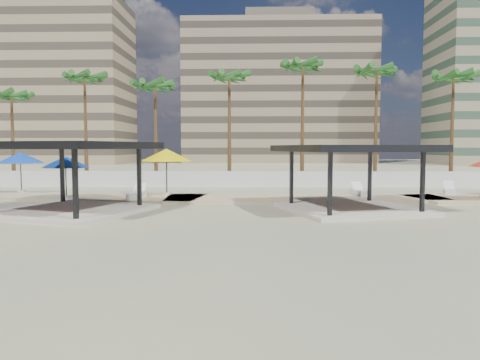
{
  "coord_description": "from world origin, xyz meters",
  "views": [
    {
      "loc": [
        -0.97,
        -20.08,
        3.04
      ],
      "look_at": [
        -1.66,
        3.4,
        1.4
      ],
      "focal_mm": 35.0,
      "sensor_mm": 36.0,
      "label": 1
    }
  ],
  "objects_px": {
    "pavilion_central": "(352,172)",
    "lounger_b": "(449,191)",
    "pavilion_west": "(68,171)",
    "lounger_a": "(137,195)",
    "umbrella_a": "(20,158)",
    "lounger_c": "(360,192)"
  },
  "relations": [
    {
      "from": "umbrella_a",
      "to": "lounger_c",
      "type": "distance_m",
      "value": 21.37
    },
    {
      "from": "lounger_c",
      "to": "lounger_a",
      "type": "bearing_deg",
      "value": 92.64
    },
    {
      "from": "pavilion_central",
      "to": "umbrella_a",
      "type": "distance_m",
      "value": 20.71
    },
    {
      "from": "umbrella_a",
      "to": "lounger_c",
      "type": "relative_size",
      "value": 1.59
    },
    {
      "from": "lounger_a",
      "to": "lounger_c",
      "type": "xyz_separation_m",
      "value": [
        12.97,
        2.23,
        -0.01
      ]
    },
    {
      "from": "umbrella_a",
      "to": "lounger_a",
      "type": "bearing_deg",
      "value": -22.04
    },
    {
      "from": "pavilion_central",
      "to": "lounger_c",
      "type": "height_order",
      "value": "pavilion_central"
    },
    {
      "from": "pavilion_west",
      "to": "pavilion_central",
      "type": "bearing_deg",
      "value": 23.07
    },
    {
      "from": "pavilion_central",
      "to": "lounger_b",
      "type": "distance_m",
      "value": 10.16
    },
    {
      "from": "lounger_c",
      "to": "umbrella_a",
      "type": "bearing_deg",
      "value": 79.86
    },
    {
      "from": "pavilion_central",
      "to": "lounger_b",
      "type": "bearing_deg",
      "value": 25.86
    },
    {
      "from": "umbrella_a",
      "to": "lounger_b",
      "type": "relative_size",
      "value": 1.58
    },
    {
      "from": "pavilion_west",
      "to": "lounger_c",
      "type": "bearing_deg",
      "value": 42.73
    },
    {
      "from": "lounger_b",
      "to": "lounger_c",
      "type": "xyz_separation_m",
      "value": [
        -5.72,
        -1.05,
        0.0
      ]
    },
    {
      "from": "pavilion_central",
      "to": "lounger_c",
      "type": "xyz_separation_m",
      "value": [
        1.7,
        5.71,
        -1.52
      ]
    },
    {
      "from": "lounger_b",
      "to": "lounger_a",
      "type": "bearing_deg",
      "value": 117.79
    },
    {
      "from": "lounger_a",
      "to": "lounger_c",
      "type": "distance_m",
      "value": 13.16
    },
    {
      "from": "pavilion_central",
      "to": "umbrella_a",
      "type": "xyz_separation_m",
      "value": [
        -19.55,
        6.83,
        0.5
      ]
    },
    {
      "from": "umbrella_a",
      "to": "lounger_b",
      "type": "distance_m",
      "value": 27.05
    },
    {
      "from": "pavilion_central",
      "to": "pavilion_west",
      "type": "distance_m",
      "value": 13.37
    },
    {
      "from": "pavilion_central",
      "to": "lounger_c",
      "type": "relative_size",
      "value": 3.73
    },
    {
      "from": "pavilion_central",
      "to": "pavilion_west",
      "type": "height_order",
      "value": "pavilion_west"
    }
  ]
}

